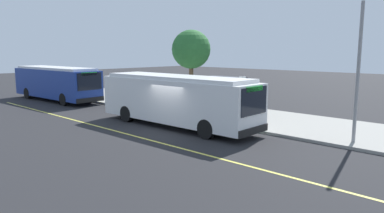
{
  "coord_description": "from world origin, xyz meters",
  "views": [
    {
      "loc": [
        14.17,
        -13.24,
        4.38
      ],
      "look_at": [
        0.59,
        1.09,
        1.28
      ],
      "focal_mm": 33.46,
      "sensor_mm": 36.0,
      "label": 1
    }
  ],
  "objects_px": {
    "transit_bus_main": "(176,99)",
    "waiting_bench": "(221,105)",
    "pedestrian_commuter": "(193,101)",
    "route_sign_post": "(242,93)",
    "transit_bus_second": "(56,82)"
  },
  "relations": [
    {
      "from": "route_sign_post",
      "to": "pedestrian_commuter",
      "type": "distance_m",
      "value": 3.98
    },
    {
      "from": "transit_bus_main",
      "to": "waiting_bench",
      "type": "distance_m",
      "value": 4.97
    },
    {
      "from": "route_sign_post",
      "to": "transit_bus_second",
      "type": "bearing_deg",
      "value": -172.93
    },
    {
      "from": "waiting_bench",
      "to": "transit_bus_main",
      "type": "bearing_deg",
      "value": -83.52
    },
    {
      "from": "waiting_bench",
      "to": "pedestrian_commuter",
      "type": "height_order",
      "value": "pedestrian_commuter"
    },
    {
      "from": "transit_bus_main",
      "to": "pedestrian_commuter",
      "type": "bearing_deg",
      "value": 112.52
    },
    {
      "from": "transit_bus_main",
      "to": "transit_bus_second",
      "type": "bearing_deg",
      "value": 178.89
    },
    {
      "from": "transit_bus_second",
      "to": "pedestrian_commuter",
      "type": "bearing_deg",
      "value": 9.07
    },
    {
      "from": "transit_bus_second",
      "to": "waiting_bench",
      "type": "distance_m",
      "value": 15.64
    },
    {
      "from": "waiting_bench",
      "to": "transit_bus_second",
      "type": "bearing_deg",
      "value": -163.08
    },
    {
      "from": "waiting_bench",
      "to": "pedestrian_commuter",
      "type": "xyz_separation_m",
      "value": [
        -0.53,
        -2.24,
        0.48
      ]
    },
    {
      "from": "transit_bus_second",
      "to": "waiting_bench",
      "type": "relative_size",
      "value": 6.61
    },
    {
      "from": "transit_bus_main",
      "to": "pedestrian_commuter",
      "type": "relative_size",
      "value": 6.32
    },
    {
      "from": "pedestrian_commuter",
      "to": "waiting_bench",
      "type": "bearing_deg",
      "value": 76.75
    },
    {
      "from": "waiting_bench",
      "to": "route_sign_post",
      "type": "relative_size",
      "value": 0.57
    }
  ]
}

